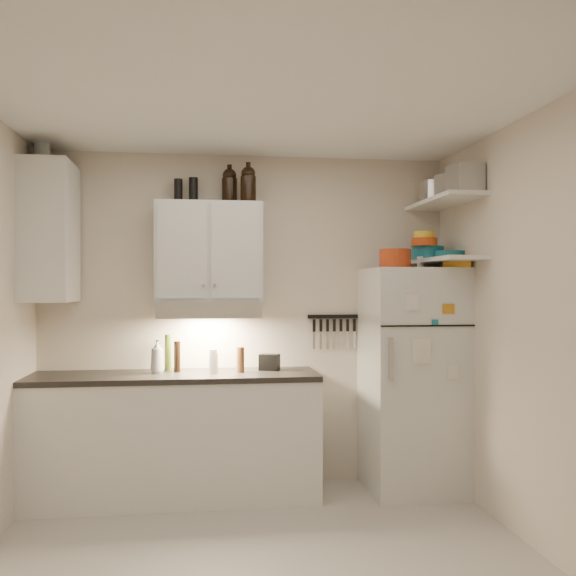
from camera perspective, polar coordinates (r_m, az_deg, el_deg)
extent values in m
cube|color=#B3ADA5|center=(3.92, -2.00, -23.43)|extent=(3.20, 3.00, 0.02)
cube|color=white|center=(3.75, -2.00, 16.41)|extent=(3.20, 3.00, 0.02)
cube|color=beige|center=(5.11, -3.71, -2.80)|extent=(3.20, 0.02, 2.60)
cube|color=beige|center=(4.10, 21.06, -3.50)|extent=(0.02, 3.00, 2.60)
cube|color=white|center=(4.91, -10.03, -13.06)|extent=(2.10, 0.60, 0.88)
cube|color=black|center=(4.83, -10.03, -7.74)|extent=(2.10, 0.62, 0.04)
cube|color=white|center=(4.92, -7.06, 3.20)|extent=(0.80, 0.33, 0.75)
cube|color=white|center=(4.92, -20.43, 4.67)|extent=(0.33, 0.55, 1.00)
cube|color=silver|center=(4.85, -7.05, -1.89)|extent=(0.76, 0.46, 0.12)
cube|color=silver|center=(5.06, 11.00, -7.96)|extent=(0.70, 0.68, 1.70)
cube|color=white|center=(4.99, 13.69, 7.48)|extent=(0.30, 0.95, 0.03)
cube|color=white|center=(4.96, 13.69, 2.43)|extent=(0.30, 0.95, 0.03)
cube|color=black|center=(5.18, 4.06, -2.54)|extent=(0.42, 0.02, 0.03)
cylinder|color=#AB3514|center=(4.81, 9.51, 2.61)|extent=(0.31, 0.31, 0.14)
cube|color=#C37A18|center=(4.91, 14.77, 2.24)|extent=(0.28, 0.30, 0.08)
cylinder|color=silver|center=(5.05, 11.71, 2.22)|extent=(0.07, 0.07, 0.09)
cylinder|color=silver|center=(5.34, 13.01, 8.19)|extent=(0.32, 0.32, 0.19)
cube|color=#AAAAAD|center=(4.97, 14.25, 8.72)|extent=(0.22, 0.21, 0.18)
cube|color=#AAAAAD|center=(4.73, 15.47, 9.32)|extent=(0.22, 0.22, 0.20)
cylinder|color=#166A7D|center=(5.15, 12.30, 3.07)|extent=(0.25, 0.25, 0.10)
cylinder|color=#CC4013|center=(5.09, 12.02, 4.02)|extent=(0.20, 0.20, 0.06)
cylinder|color=yellow|center=(5.09, 12.02, 4.64)|extent=(0.16, 0.16, 0.05)
cylinder|color=#166A7D|center=(5.03, 14.21, 2.89)|extent=(0.25, 0.25, 0.06)
cylinder|color=black|center=(5.04, -8.41, 8.55)|extent=(0.07, 0.07, 0.20)
cylinder|color=black|center=(5.05, -9.72, 8.47)|extent=(0.07, 0.07, 0.19)
cylinder|color=silver|center=(5.07, -21.03, 11.10)|extent=(0.13, 0.13, 0.15)
imported|color=white|center=(4.85, -11.56, -5.79)|extent=(0.14, 0.14, 0.28)
cylinder|color=brown|center=(4.82, -4.26, -6.37)|extent=(0.06, 0.06, 0.19)
cylinder|color=#4E691A|center=(4.97, -10.59, -5.67)|extent=(0.06, 0.06, 0.28)
cylinder|color=black|center=(4.89, -9.82, -6.03)|extent=(0.06, 0.06, 0.23)
cylinder|color=silver|center=(4.81, -6.67, -6.47)|extent=(0.07, 0.07, 0.18)
cylinder|color=#AB3514|center=(4.90, -6.65, -6.60)|extent=(0.07, 0.07, 0.13)
cube|color=black|center=(4.94, -1.66, -6.61)|extent=(0.17, 0.15, 0.12)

